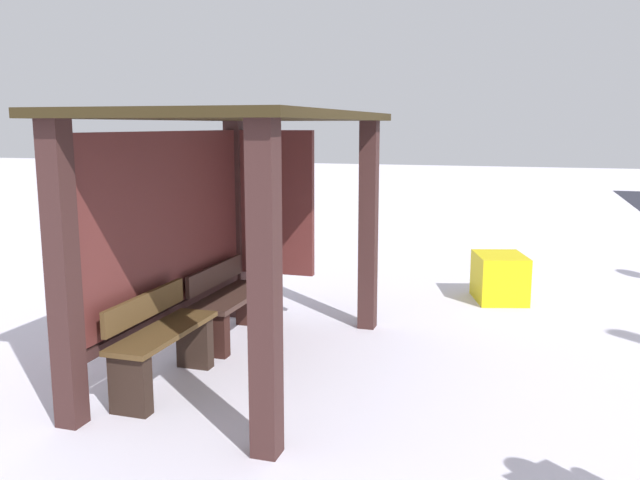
{
  "coord_description": "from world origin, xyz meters",
  "views": [
    {
      "loc": [
        -5.11,
        -2.22,
        2.09
      ],
      "look_at": [
        0.01,
        -0.65,
        1.16
      ],
      "focal_mm": 37.22,
      "sensor_mm": 36.0,
      "label": 1
    }
  ],
  "objects_px": {
    "grit_bin": "(500,278)",
    "bench_left_inside": "(162,344)",
    "bus_shelter": "(224,188)",
    "bench_center_inside": "(230,305)"
  },
  "relations": [
    {
      "from": "bus_shelter",
      "to": "bench_center_inside",
      "type": "xyz_separation_m",
      "value": [
        0.52,
        0.21,
        -1.2
      ]
    },
    {
      "from": "bus_shelter",
      "to": "bench_center_inside",
      "type": "bearing_deg",
      "value": 22.06
    },
    {
      "from": "bench_center_inside",
      "to": "grit_bin",
      "type": "relative_size",
      "value": 1.71
    },
    {
      "from": "bus_shelter",
      "to": "grit_bin",
      "type": "xyz_separation_m",
      "value": [
        2.81,
        -2.26,
        -1.26
      ]
    },
    {
      "from": "bus_shelter",
      "to": "grit_bin",
      "type": "relative_size",
      "value": 4.57
    },
    {
      "from": "grit_bin",
      "to": "bench_left_inside",
      "type": "bearing_deg",
      "value": 145.38
    },
    {
      "from": "bus_shelter",
      "to": "grit_bin",
      "type": "height_order",
      "value": "bus_shelter"
    },
    {
      "from": "bench_left_inside",
      "to": "grit_bin",
      "type": "height_order",
      "value": "bench_left_inside"
    },
    {
      "from": "bench_left_inside",
      "to": "bus_shelter",
      "type": "bearing_deg",
      "value": -15.1
    },
    {
      "from": "bench_center_inside",
      "to": "bus_shelter",
      "type": "bearing_deg",
      "value": -157.94
    }
  ]
}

